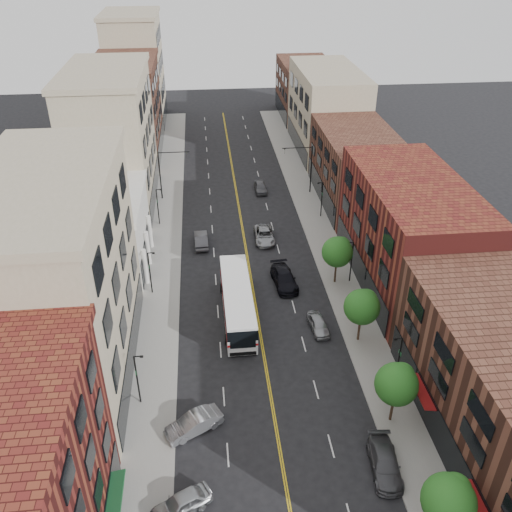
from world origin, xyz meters
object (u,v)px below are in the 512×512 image
object	(u,v)px
car_lane_b	(264,235)
car_lane_a	(284,278)
car_angle_b	(194,424)
car_lane_behind	(201,240)
car_lane_c	(260,187)
city_bus	(237,300)
car_parked_mid	(385,463)
car_angle_a	(181,504)
car_parked_far	(318,324)

from	to	relation	value
car_lane_b	car_lane_a	bearing A→B (deg)	-83.01
car_angle_b	car_lane_behind	size ratio (longest dim) A/B	1.00
car_lane_c	city_bus	bearing A→B (deg)	-101.73
car_parked_mid	car_lane_a	bearing A→B (deg)	104.11
car_lane_a	car_angle_b	bearing A→B (deg)	-122.97
car_parked_mid	car_lane_b	size ratio (longest dim) A/B	0.95
car_angle_b	car_angle_a	bearing A→B (deg)	-34.57
car_lane_behind	car_angle_a	bearing A→B (deg)	85.04
car_angle_a	car_lane_b	distance (m)	37.96
car_parked_mid	car_lane_a	world-z (taller)	car_lane_a
car_angle_a	car_angle_b	size ratio (longest dim) A/B	0.92
car_parked_far	car_lane_a	size ratio (longest dim) A/B	0.70
city_bus	car_lane_b	bearing A→B (deg)	73.08
car_parked_mid	car_lane_b	world-z (taller)	car_lane_b
car_lane_a	car_lane_c	size ratio (longest dim) A/B	1.33
car_lane_a	car_lane_c	xyz separation A→B (m)	(0.07, 24.94, -0.09)
car_parked_mid	car_angle_a	bearing A→B (deg)	-167.91
car_angle_a	car_lane_c	xyz separation A→B (m)	(11.05, 51.40, -0.00)
car_angle_b	car_parked_far	size ratio (longest dim) A/B	1.17
car_parked_far	car_lane_behind	size ratio (longest dim) A/B	0.85
car_lane_behind	car_parked_mid	bearing A→B (deg)	108.54
car_parked_mid	car_lane_c	bearing A→B (deg)	99.64
city_bus	car_lane_c	distance (m)	30.54
car_angle_b	car_lane_b	size ratio (longest dim) A/B	0.87
car_angle_b	car_parked_far	bearing A→B (deg)	105.63
car_parked_far	city_bus	bearing A→B (deg)	152.45
car_parked_far	car_lane_a	distance (m)	8.51
city_bus	car_angle_b	xyz separation A→B (m)	(-4.51, -14.56, -1.18)
car_lane_c	car_lane_behind	bearing A→B (deg)	-122.20
city_bus	car_angle_b	bearing A→B (deg)	-107.58
car_lane_c	car_angle_a	bearing A→B (deg)	-103.19
car_lane_a	car_lane_b	bearing A→B (deg)	90.15
car_angle_b	city_bus	bearing A→B (deg)	135.63
car_angle_a	car_lane_c	distance (m)	52.57
car_parked_mid	car_lane_c	world-z (taller)	car_parked_mid
car_angle_b	car_parked_mid	size ratio (longest dim) A/B	0.92
city_bus	car_lane_a	distance (m)	7.61
car_parked_far	car_lane_b	distance (m)	18.68
city_bus	car_lane_c	bearing A→B (deg)	78.97
car_angle_b	car_lane_c	world-z (taller)	car_angle_b
car_angle_b	car_lane_a	distance (m)	22.05
car_parked_mid	city_bus	bearing A→B (deg)	120.88
car_angle_a	car_parked_far	xyz separation A→B (m)	(13.20, 18.25, -0.06)
car_lane_behind	car_lane_c	xyz separation A→B (m)	(9.15, 15.14, -0.04)
car_angle_b	car_lane_c	size ratio (longest dim) A/B	1.09
car_angle_b	car_lane_c	bearing A→B (deg)	140.00
car_angle_a	car_lane_c	size ratio (longest dim) A/B	1.00
car_angle_a	car_lane_c	bearing A→B (deg)	141.60
city_bus	car_angle_b	distance (m)	15.28
car_lane_a	car_angle_a	bearing A→B (deg)	-118.28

